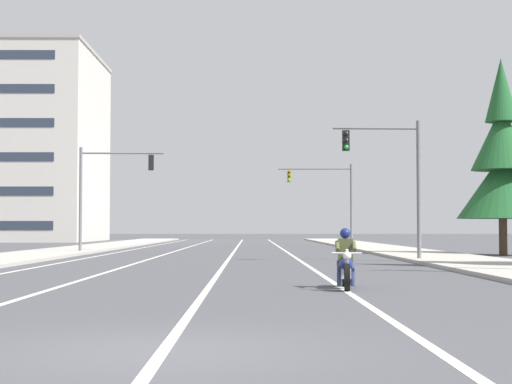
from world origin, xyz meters
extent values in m
plane|color=#47474C|center=(0.00, 0.00, 0.00)|extent=(400.00, 400.00, 0.00)
cube|color=beige|center=(0.11, 45.00, 0.00)|extent=(0.16, 100.00, 0.01)
cube|color=beige|center=(-3.60, 45.00, 0.00)|extent=(0.16, 100.00, 0.01)
cube|color=beige|center=(3.36, 45.00, 0.00)|extent=(0.16, 100.00, 0.01)
cube|color=beige|center=(-6.81, 45.00, 0.00)|extent=(0.16, 100.00, 0.01)
cube|color=#ADA89E|center=(10.11, 40.00, 0.07)|extent=(4.40, 110.00, 0.14)
cube|color=#ADA89E|center=(-10.11, 40.00, 0.07)|extent=(4.40, 110.00, 0.14)
cylinder|color=black|center=(3.38, 9.31, 0.32)|extent=(0.17, 0.65, 0.64)
cylinder|color=black|center=(3.50, 10.85, 0.32)|extent=(0.17, 0.65, 0.64)
cylinder|color=silver|center=(3.38, 9.41, 0.64)|extent=(0.09, 0.33, 0.68)
sphere|color=white|center=(3.37, 9.26, 0.82)|extent=(0.20, 0.20, 0.20)
cylinder|color=silver|center=(3.39, 9.46, 0.87)|extent=(0.70, 0.10, 0.04)
ellipsoid|color=navy|center=(3.43, 9.96, 0.60)|extent=(0.36, 0.58, 0.28)
cube|color=silver|center=(3.44, 10.08, 0.37)|extent=(0.27, 0.46, 0.24)
cube|color=black|center=(3.46, 10.40, 0.54)|extent=(0.32, 0.54, 0.12)
cube|color=navy|center=(3.49, 10.80, 0.62)|extent=(0.23, 0.37, 0.08)
cylinder|color=silver|center=(3.33, 10.49, 0.30)|extent=(0.12, 0.55, 0.08)
cube|color=#4C512D|center=(3.46, 10.36, 0.92)|extent=(0.38, 0.27, 0.56)
sphere|color=navy|center=(3.46, 10.34, 1.33)|extent=(0.26, 0.26, 0.26)
cylinder|color=navy|center=(3.59, 10.21, 0.54)|extent=(0.17, 0.45, 0.30)
cylinder|color=navy|center=(3.59, 10.03, 0.24)|extent=(0.12, 0.16, 0.35)
cylinder|color=#4C512D|center=(3.64, 10.08, 1.02)|extent=(0.14, 0.53, 0.27)
cylinder|color=navy|center=(3.31, 10.23, 0.54)|extent=(0.17, 0.45, 0.30)
cylinder|color=navy|center=(3.27, 10.05, 0.24)|extent=(0.12, 0.16, 0.35)
cylinder|color=#4C512D|center=(3.24, 10.12, 1.02)|extent=(0.14, 0.53, 0.27)
cylinder|color=slate|center=(8.55, 26.52, 3.10)|extent=(0.18, 0.18, 6.20)
cylinder|color=slate|center=(6.65, 26.44, 5.85)|extent=(3.79, 0.27, 0.11)
cube|color=black|center=(5.33, 26.38, 5.30)|extent=(0.31, 0.25, 0.90)
sphere|color=black|center=(5.34, 26.23, 5.60)|extent=(0.18, 0.18, 0.18)
sphere|color=black|center=(5.34, 26.23, 5.30)|extent=(0.18, 0.18, 0.18)
sphere|color=green|center=(5.34, 26.23, 5.00)|extent=(0.18, 0.18, 0.18)
cylinder|color=slate|center=(-8.80, 38.62, 3.10)|extent=(0.18, 0.18, 6.20)
cylinder|color=slate|center=(-6.39, 38.68, 5.85)|extent=(4.83, 0.22, 0.11)
cube|color=black|center=(-4.70, 38.72, 5.30)|extent=(0.31, 0.25, 0.90)
sphere|color=black|center=(-4.71, 38.88, 5.60)|extent=(0.18, 0.18, 0.18)
sphere|color=black|center=(-4.71, 38.88, 5.30)|extent=(0.18, 0.18, 0.18)
sphere|color=green|center=(-4.71, 38.88, 5.00)|extent=(0.18, 0.18, 0.18)
cylinder|color=slate|center=(8.61, 51.44, 3.10)|extent=(0.18, 0.18, 6.20)
cylinder|color=slate|center=(5.90, 51.49, 5.85)|extent=(5.42, 0.21, 0.11)
cube|color=#B79319|center=(4.00, 51.52, 5.30)|extent=(0.30, 0.25, 0.90)
sphere|color=black|center=(4.00, 51.37, 5.60)|extent=(0.18, 0.18, 0.18)
sphere|color=black|center=(4.00, 51.37, 5.30)|extent=(0.18, 0.18, 0.18)
sphere|color=green|center=(4.00, 51.37, 5.00)|extent=(0.18, 0.18, 0.18)
cylinder|color=#4C3828|center=(14.57, 34.16, 0.98)|extent=(0.44, 0.44, 1.97)
cone|color=#1E5628|center=(14.57, 34.16, 3.69)|extent=(4.81, 4.81, 3.45)
cone|color=#1E5628|center=(14.57, 34.16, 6.28)|extent=(3.27, 3.27, 3.45)
cone|color=#1E5628|center=(14.57, 34.16, 8.86)|extent=(1.73, 1.73, 3.45)
camera|label=1|loc=(1.15, -9.91, 1.46)|focal=58.29mm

